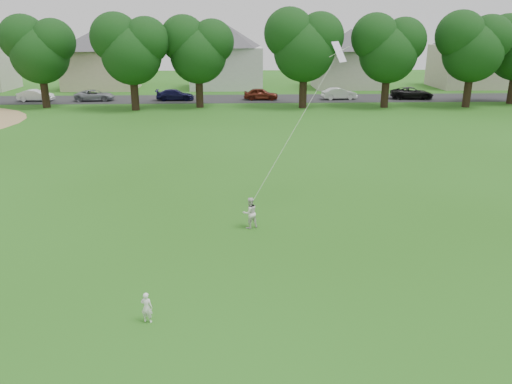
{
  "coord_description": "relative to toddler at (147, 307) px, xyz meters",
  "views": [
    {
      "loc": [
        1.04,
        -14.16,
        7.68
      ],
      "look_at": [
        1.72,
        2.0,
        2.3
      ],
      "focal_mm": 35.0,
      "sensor_mm": 36.0,
      "label": 1
    }
  ],
  "objects": [
    {
      "name": "older_boy",
      "position": [
        3.0,
        6.61,
        0.19
      ],
      "size": [
        0.77,
        0.7,
        1.28
      ],
      "primitive_type": "imported",
      "rotation": [
        0.0,
        0.0,
        3.57
      ],
      "color": "silver",
      "rests_on": "ground"
    },
    {
      "name": "street",
      "position": [
        1.42,
        44.23,
        -0.44
      ],
      "size": [
        90.0,
        7.0,
        0.01
      ],
      "primitive_type": "cube",
      "color": "#2D2D30",
      "rests_on": "ground"
    },
    {
      "name": "parked_cars",
      "position": [
        -0.78,
        43.23,
        0.18
      ],
      "size": [
        54.05,
        2.63,
        1.28
      ],
      "color": "black",
      "rests_on": "ground"
    },
    {
      "name": "ground",
      "position": [
        1.42,
        2.23,
        -0.45
      ],
      "size": [
        160.0,
        160.0,
        0.0
      ],
      "primitive_type": "plane",
      "color": "#245714",
      "rests_on": "ground"
    },
    {
      "name": "toddler",
      "position": [
        0.0,
        0.0,
        0.0
      ],
      "size": [
        0.37,
        0.29,
        0.9
      ],
      "primitive_type": "imported",
      "rotation": [
        0.0,
        0.0,
        2.89
      ],
      "color": "white",
      "rests_on": "ground"
    },
    {
      "name": "tree_row",
      "position": [
        5.35,
        37.61,
        5.8
      ],
      "size": [
        81.06,
        8.63,
        10.26
      ],
      "color": "black",
      "rests_on": "ground"
    },
    {
      "name": "house_row",
      "position": [
        1.97,
        54.23,
        4.4
      ],
      "size": [
        77.05,
        13.26,
        9.77
      ],
      "color": "beige",
      "rests_on": "ground"
    },
    {
      "name": "kite",
      "position": [
        4.92,
        8.02,
        3.35
      ],
      "size": [
        2.36,
        1.92,
        7.47
      ],
      "color": "white",
      "rests_on": "ground"
    }
  ]
}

